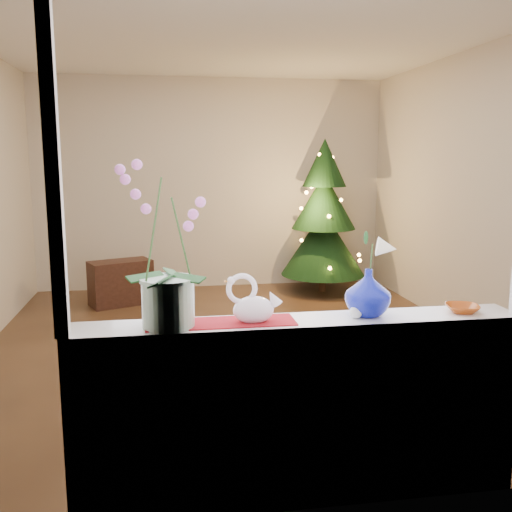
{
  "coord_description": "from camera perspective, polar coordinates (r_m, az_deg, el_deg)",
  "views": [
    {
      "loc": [
        -0.63,
        -4.95,
        1.69
      ],
      "look_at": [
        -0.06,
        -1.4,
        1.07
      ],
      "focal_mm": 40.0,
      "sensor_mm": 36.0,
      "label": 1
    }
  ],
  "objects": [
    {
      "name": "lily",
      "position": [
        2.81,
        11.3,
        1.43
      ],
      "size": [
        0.15,
        0.08,
        0.2
      ],
      "primitive_type": null,
      "color": "white",
      "rests_on": "blue_vase"
    },
    {
      "name": "wall_back",
      "position": [
        7.48,
        -4.42,
        7.16
      ],
      "size": [
        4.5,
        0.1,
        2.7
      ],
      "primitive_type": "cube",
      "color": "beige",
      "rests_on": "ground"
    },
    {
      "name": "wall_front",
      "position": [
        2.55,
        5.21,
        2.15
      ],
      "size": [
        4.5,
        0.1,
        2.7
      ],
      "primitive_type": "cube",
      "color": "beige",
      "rests_on": "ground"
    },
    {
      "name": "windowsill",
      "position": [
        2.77,
        4.39,
        -6.75
      ],
      "size": [
        2.2,
        0.26,
        0.04
      ],
      "primitive_type": "cube",
      "color": "white",
      "rests_on": "window_apron"
    },
    {
      "name": "xmas_tree",
      "position": [
        7.22,
        6.77,
        3.95
      ],
      "size": [
        1.34,
        1.34,
        1.93
      ],
      "primitive_type": null,
      "rotation": [
        0.0,
        0.0,
        0.34
      ],
      "color": "black",
      "rests_on": "ground"
    },
    {
      "name": "ground",
      "position": [
        5.27,
        -1.88,
        -8.91
      ],
      "size": [
        5.0,
        5.0,
        0.0
      ],
      "primitive_type": "plane",
      "color": "#3A2517",
      "rests_on": "ground"
    },
    {
      "name": "wall_right",
      "position": [
        5.74,
        21.04,
        5.76
      ],
      "size": [
        0.1,
        5.0,
        2.7
      ],
      "primitive_type": "cube",
      "color": "beige",
      "rests_on": "ground"
    },
    {
      "name": "blue_vase",
      "position": [
        2.85,
        11.14,
        -3.25
      ],
      "size": [
        0.31,
        0.31,
        0.27
      ],
      "primitive_type": "imported",
      "rotation": [
        0.0,
        0.0,
        0.27
      ],
      "color": "#060E76",
      "rests_on": "windowsill"
    },
    {
      "name": "paperweight",
      "position": [
        2.81,
        9.95,
        -5.55
      ],
      "size": [
        0.07,
        0.07,
        0.06
      ],
      "primitive_type": "sphere",
      "rotation": [
        0.0,
        0.0,
        0.08
      ],
      "color": "silver",
      "rests_on": "windowsill"
    },
    {
      "name": "orchid_pot",
      "position": [
        2.59,
        -8.93,
        1.07
      ],
      "size": [
        0.3,
        0.3,
        0.76
      ],
      "primitive_type": null,
      "rotation": [
        0.0,
        0.0,
        0.17
      ],
      "color": "white",
      "rests_on": "windowsill"
    },
    {
      "name": "runner",
      "position": [
        2.7,
        -3.51,
        -6.66
      ],
      "size": [
        0.7,
        0.2,
        0.01
      ],
      "primitive_type": "cube",
      "color": "maroon",
      "rests_on": "windowsill"
    },
    {
      "name": "side_table",
      "position": [
        6.8,
        -13.37,
        -2.61
      ],
      "size": [
        0.77,
        0.59,
        0.52
      ],
      "primitive_type": "cube",
      "rotation": [
        0.0,
        0.0,
        0.4
      ],
      "color": "black",
      "rests_on": "ground"
    },
    {
      "name": "window_frame",
      "position": [
        2.56,
        5.17,
        10.03
      ],
      "size": [
        2.22,
        0.06,
        1.6
      ],
      "primitive_type": null,
      "color": "white",
      "rests_on": "windowsill"
    },
    {
      "name": "amber_dish",
      "position": [
        3.06,
        19.92,
        -5.01
      ],
      "size": [
        0.17,
        0.17,
        0.04
      ],
      "primitive_type": "imported",
      "rotation": [
        0.0,
        0.0,
        -0.27
      ],
      "color": "#983E10",
      "rests_on": "windowsill"
    },
    {
      "name": "window_apron",
      "position": [
        2.86,
        4.71,
        -16.14
      ],
      "size": [
        2.2,
        0.08,
        0.88
      ],
      "primitive_type": "cube",
      "color": "white",
      "rests_on": "ground"
    },
    {
      "name": "ceiling",
      "position": [
        5.09,
        -2.06,
        21.24
      ],
      "size": [
        5.0,
        5.0,
        0.0
      ],
      "primitive_type": "plane",
      "color": "white",
      "rests_on": "wall_back"
    },
    {
      "name": "swan",
      "position": [
        2.68,
        -0.25,
        -4.36
      ],
      "size": [
        0.28,
        0.16,
        0.22
      ],
      "primitive_type": null,
      "rotation": [
        0.0,
        0.0,
        0.17
      ],
      "color": "white",
      "rests_on": "windowsill"
    }
  ]
}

